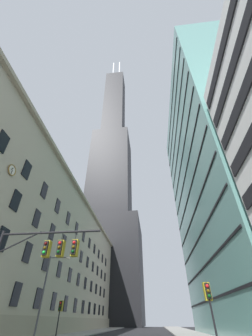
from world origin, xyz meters
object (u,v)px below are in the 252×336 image
at_px(traffic_signal_mast, 40,258).
at_px(traffic_light_near_right, 208,295).
at_px(street_lamppost, 48,286).
at_px(traffic_light_far_left, 60,308).

distance_m(traffic_signal_mast, traffic_light_near_right, 11.22).
bearing_deg(street_lamppost, traffic_signal_mast, -69.32).
bearing_deg(traffic_light_far_left, traffic_signal_mast, -75.66).
bearing_deg(street_lamppost, traffic_light_near_right, -27.95).
bearing_deg(traffic_light_near_right, traffic_light_far_left, 141.19).
height_order(traffic_light_far_left, street_lamppost, street_lamppost).
xyz_separation_m(traffic_light_far_left, street_lamppost, (-0.31, -3.76, 1.73)).
height_order(traffic_signal_mast, street_lamppost, street_lamppost).
bearing_deg(traffic_signal_mast, traffic_light_far_left, 104.34).
xyz_separation_m(traffic_signal_mast, traffic_light_far_left, (-3.64, 14.25, -2.10)).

